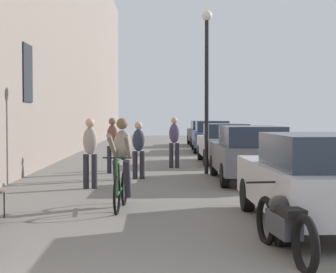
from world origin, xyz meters
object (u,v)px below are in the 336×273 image
at_px(cyclist_on_bicycle, 121,165).
at_px(pedestrian_far, 112,142).
at_px(parked_car_nearest, 313,179).
at_px(pedestrian_furthest, 174,139).
at_px(pedestrian_mid, 139,147).
at_px(parked_motorcycle, 284,224).
at_px(parked_car_fourth, 211,136).
at_px(parked_car_third, 224,143).
at_px(pedestrian_near, 90,149).
at_px(parked_car_fifth, 204,133).
at_px(parked_car_second, 249,153).
at_px(street_lamp, 207,70).

relative_size(cyclist_on_bicycle, pedestrian_far, 1.04).
bearing_deg(parked_car_nearest, pedestrian_furthest, 101.00).
relative_size(pedestrian_mid, parked_motorcycle, 0.74).
relative_size(pedestrian_mid, parked_car_fourth, 0.37).
height_order(cyclist_on_bicycle, parked_motorcycle, cyclist_on_bicycle).
height_order(pedestrian_far, pedestrian_furthest, pedestrian_furthest).
xyz_separation_m(pedestrian_far, pedestrian_furthest, (1.93, 1.67, 0.01)).
bearing_deg(pedestrian_furthest, pedestrian_far, -139.01).
bearing_deg(parked_car_third, pedestrian_near, -119.99).
bearing_deg(pedestrian_furthest, parked_car_third, 43.55).
height_order(pedestrian_mid, pedestrian_furthest, pedestrian_furthest).
bearing_deg(pedestrian_far, parked_car_fifth, 75.35).
relative_size(cyclist_on_bicycle, parked_car_second, 0.42).
distance_m(pedestrian_far, parked_car_nearest, 9.07).
distance_m(pedestrian_mid, parked_car_fifth, 17.17).
xyz_separation_m(cyclist_on_bicycle, parked_motorcycle, (2.27, -3.64, -0.41)).
height_order(pedestrian_near, pedestrian_mid, pedestrian_near).
xyz_separation_m(parked_car_fifth, parked_motorcycle, (-1.03, -25.35, -0.35)).
distance_m(parked_car_second, parked_car_fourth, 12.07).
bearing_deg(cyclist_on_bicycle, pedestrian_mid, 88.33).
height_order(pedestrian_mid, parked_car_nearest, pedestrian_mid).
bearing_deg(pedestrian_furthest, parked_car_fourth, 76.23).
height_order(parked_car_nearest, parked_motorcycle, parked_car_nearest).
distance_m(pedestrian_near, parked_car_third, 8.12).
xyz_separation_m(pedestrian_furthest, parked_car_fifth, (2.08, 13.66, -0.20)).
relative_size(pedestrian_furthest, parked_car_fourth, 0.40).
bearing_deg(parked_car_third, parked_car_fifth, 89.09).
relative_size(cyclist_on_bicycle, street_lamp, 0.36).
bearing_deg(cyclist_on_bicycle, street_lamp, 70.83).
height_order(cyclist_on_bicycle, pedestrian_mid, cyclist_on_bicycle).
bearing_deg(parked_car_fourth, pedestrian_near, -107.26).
xyz_separation_m(pedestrian_mid, parked_car_second, (2.96, -0.66, -0.12)).
distance_m(cyclist_on_bicycle, parked_motorcycle, 4.31).
distance_m(pedestrian_near, street_lamp, 5.01).
bearing_deg(parked_motorcycle, street_lamp, 90.79).
height_order(parked_car_nearest, parked_car_second, parked_car_second).
distance_m(street_lamp, parked_car_second, 3.20).
xyz_separation_m(pedestrian_far, street_lamp, (2.85, -0.24, 2.16)).
bearing_deg(pedestrian_near, parked_car_nearest, -48.79).
bearing_deg(pedestrian_mid, pedestrian_near, -118.39).
bearing_deg(pedestrian_far, parked_car_nearest, -64.89).
height_order(cyclist_on_bicycle, parked_car_fifth, cyclist_on_bicycle).
height_order(pedestrian_mid, parked_motorcycle, pedestrian_mid).
bearing_deg(street_lamp, pedestrian_near, -132.93).
bearing_deg(parked_car_fourth, cyclist_on_bicycle, -101.22).
bearing_deg(street_lamp, parked_motorcycle, -89.21).
distance_m(pedestrian_near, parked_car_nearest, 6.20).
height_order(cyclist_on_bicycle, pedestrian_furthest, cyclist_on_bicycle).
height_order(pedestrian_mid, street_lamp, street_lamp).
xyz_separation_m(parked_car_nearest, parked_car_second, (-0.04, 6.01, 0.00)).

